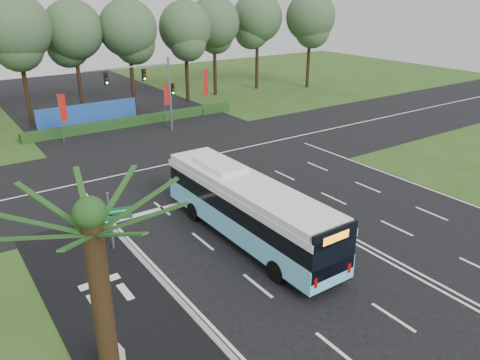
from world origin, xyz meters
The scene contains 16 objects.
ground centered at (0.00, 0.00, 0.00)m, with size 120.00×120.00×0.00m, color #2B4D19.
road_main centered at (0.00, 0.00, 0.02)m, with size 20.00×120.00×0.04m, color black.
road_cross centered at (0.00, 12.00, 0.03)m, with size 120.00×14.00×0.05m, color black.
bike_path centered at (-12.50, -3.00, 0.03)m, with size 5.00×18.00×0.06m, color black.
kerb_strip centered at (-10.10, -3.00, 0.06)m, with size 0.25×18.00×0.12m, color gray.
city_bus centered at (-4.43, -1.10, 1.86)m, with size 2.85×12.86×3.69m.
pedestrian_signal centered at (-10.84, 1.97, 1.78)m, with size 0.31×0.41×3.25m.
street_sign centered at (-11.57, -0.02, 2.44)m, with size 1.46×0.46×3.85m.
banner_flag_left centered at (-7.58, 22.24, 2.93)m, with size 0.66×0.16×4.48m.
banner_flag_mid centered at (3.06, 23.63, 2.64)m, with size 0.58×0.19×4.02m.
banner_flag_right centered at (7.73, 23.72, 3.29)m, with size 0.73×0.27×5.08m.
palm_tree centered at (-14.50, -8.00, 6.44)m, with size 3.20×3.20×7.65m.
traffic_light_gantry centered at (0.21, 20.50, 4.66)m, with size 8.41×0.28×7.00m.
hedge centered at (0.00, 24.50, 0.40)m, with size 22.00×1.20×0.80m, color #183915.
blue_hoarding centered at (-4.00, 27.00, 1.10)m, with size 10.00×0.30×2.20m, color #1E4DA7.
eucalyptus_row centered at (4.60, 31.26, 8.93)m, with size 54.92×9.94×12.70m.
Camera 1 is at (-17.56, -19.42, 12.65)m, focal length 35.00 mm.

